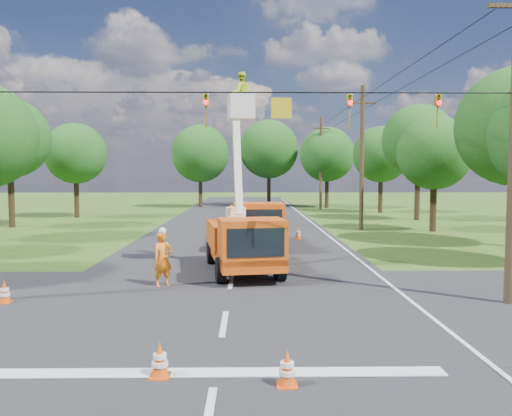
{
  "coord_description": "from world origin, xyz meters",
  "views": [
    {
      "loc": [
        0.66,
        -12.72,
        3.95
      ],
      "look_at": [
        0.92,
        6.57,
        2.6
      ],
      "focal_mm": 35.0,
      "sensor_mm": 36.0,
      "label": 1
    }
  ],
  "objects_px": {
    "traffic_cone_1": "(287,368)",
    "tree_far_b": "(269,149)",
    "traffic_cone_4": "(4,292)",
    "tree_left_e": "(9,138)",
    "tree_right_e": "(381,154)",
    "traffic_cone_0": "(160,360)",
    "distant_car": "(267,213)",
    "traffic_cone_7": "(298,233)",
    "tree_left_f": "(76,154)",
    "ground_worker": "(163,259)",
    "pole_right_far": "(321,163)",
    "pole_right_mid": "(362,157)",
    "tree_right_c": "(434,153)",
    "traffic_cone_3": "(280,252)",
    "traffic_cone_2": "(284,264)",
    "second_truck": "(255,223)",
    "tree_right_d": "(418,140)",
    "tree_far_c": "(327,155)",
    "tree_far_a": "(200,154)",
    "bucket_truck": "(243,231)"
  },
  "relations": [
    {
      "from": "traffic_cone_3",
      "to": "pole_right_mid",
      "type": "xyz_separation_m",
      "value": [
        6.43,
        12.25,
        4.75
      ]
    },
    {
      "from": "distant_car",
      "to": "pole_right_mid",
      "type": "relative_size",
      "value": 0.44
    },
    {
      "from": "ground_worker",
      "to": "pole_right_mid",
      "type": "relative_size",
      "value": 0.19
    },
    {
      "from": "second_truck",
      "to": "tree_right_e",
      "type": "bearing_deg",
      "value": 57.49
    },
    {
      "from": "traffic_cone_7",
      "to": "tree_right_c",
      "type": "relative_size",
      "value": 0.09
    },
    {
      "from": "traffic_cone_4",
      "to": "tree_right_c",
      "type": "xyz_separation_m",
      "value": [
        19.94,
        18.78,
        4.95
      ]
    },
    {
      "from": "traffic_cone_0",
      "to": "tree_far_c",
      "type": "xyz_separation_m",
      "value": [
        10.56,
        47.34,
        5.7
      ]
    },
    {
      "from": "pole_right_mid",
      "to": "tree_right_e",
      "type": "bearing_deg",
      "value": 70.54
    },
    {
      "from": "tree_far_a",
      "to": "tree_right_e",
      "type": "bearing_deg",
      "value": -23.05
    },
    {
      "from": "bucket_truck",
      "to": "traffic_cone_3",
      "type": "distance_m",
      "value": 3.56
    },
    {
      "from": "distant_car",
      "to": "traffic_cone_4",
      "type": "relative_size",
      "value": 6.13
    },
    {
      "from": "tree_left_f",
      "to": "tree_far_a",
      "type": "relative_size",
      "value": 0.88
    },
    {
      "from": "traffic_cone_2",
      "to": "tree_left_e",
      "type": "bearing_deg",
      "value": 137.37
    },
    {
      "from": "traffic_cone_1",
      "to": "traffic_cone_4",
      "type": "xyz_separation_m",
      "value": [
        -8.1,
        6.0,
        0.0
      ]
    },
    {
      "from": "tree_far_b",
      "to": "traffic_cone_2",
      "type": "bearing_deg",
      "value": -91.4
    },
    {
      "from": "traffic_cone_4",
      "to": "pole_right_mid",
      "type": "xyz_separation_m",
      "value": [
        15.24,
        19.78,
        4.75
      ]
    },
    {
      "from": "traffic_cone_2",
      "to": "tree_far_c",
      "type": "height_order",
      "value": "tree_far_c"
    },
    {
      "from": "distant_car",
      "to": "pole_right_far",
      "type": "bearing_deg",
      "value": 90.46
    },
    {
      "from": "traffic_cone_3",
      "to": "tree_left_f",
      "type": "relative_size",
      "value": 0.08
    },
    {
      "from": "distant_car",
      "to": "tree_far_b",
      "type": "relative_size",
      "value": 0.42
    },
    {
      "from": "traffic_cone_4",
      "to": "traffic_cone_0",
      "type": "bearing_deg",
      "value": -44.37
    },
    {
      "from": "distant_car",
      "to": "pole_right_far",
      "type": "distance_m",
      "value": 16.61
    },
    {
      "from": "ground_worker",
      "to": "distant_car",
      "type": "xyz_separation_m",
      "value": [
        4.46,
        22.83,
        -0.22
      ]
    },
    {
      "from": "tree_far_b",
      "to": "traffic_cone_3",
      "type": "bearing_deg",
      "value": -91.43
    },
    {
      "from": "traffic_cone_3",
      "to": "tree_left_e",
      "type": "height_order",
      "value": "tree_left_e"
    },
    {
      "from": "traffic_cone_0",
      "to": "tree_far_b",
      "type": "xyz_separation_m",
      "value": [
        4.06,
        50.34,
        6.45
      ]
    },
    {
      "from": "second_truck",
      "to": "tree_left_f",
      "type": "relative_size",
      "value": 0.81
    },
    {
      "from": "traffic_cone_4",
      "to": "tree_far_b",
      "type": "distance_m",
      "value": 46.28
    },
    {
      "from": "traffic_cone_4",
      "to": "distant_car",
      "type": "bearing_deg",
      "value": 70.56
    },
    {
      "from": "ground_worker",
      "to": "tree_left_e",
      "type": "height_order",
      "value": "tree_left_e"
    },
    {
      "from": "tree_left_f",
      "to": "tree_far_b",
      "type": "bearing_deg",
      "value": 40.12
    },
    {
      "from": "distant_car",
      "to": "traffic_cone_7",
      "type": "xyz_separation_m",
      "value": [
        1.46,
        -10.47,
        -0.38
      ]
    },
    {
      "from": "traffic_cone_7",
      "to": "pole_right_far",
      "type": "relative_size",
      "value": 0.07
    },
    {
      "from": "tree_left_e",
      "to": "tree_right_e",
      "type": "distance_m",
      "value": 33.25
    },
    {
      "from": "bucket_truck",
      "to": "tree_left_e",
      "type": "distance_m",
      "value": 24.73
    },
    {
      "from": "traffic_cone_0",
      "to": "tree_far_a",
      "type": "relative_size",
      "value": 0.07
    },
    {
      "from": "traffic_cone_4",
      "to": "tree_left_e",
      "type": "bearing_deg",
      "value": 114.78
    },
    {
      "from": "traffic_cone_4",
      "to": "tree_left_e",
      "type": "relative_size",
      "value": 0.08
    },
    {
      "from": "tree_left_f",
      "to": "pole_right_far",
      "type": "bearing_deg",
      "value": 23.23
    },
    {
      "from": "traffic_cone_7",
      "to": "traffic_cone_0",
      "type": "bearing_deg",
      "value": -102.94
    },
    {
      "from": "traffic_cone_1",
      "to": "tree_far_b",
      "type": "distance_m",
      "value": 51.22
    },
    {
      "from": "ground_worker",
      "to": "traffic_cone_1",
      "type": "distance_m",
      "value": 9.06
    },
    {
      "from": "ground_worker",
      "to": "tree_right_d",
      "type": "relative_size",
      "value": 0.2
    },
    {
      "from": "traffic_cone_1",
      "to": "tree_right_d",
      "type": "height_order",
      "value": "tree_right_d"
    },
    {
      "from": "tree_far_b",
      "to": "traffic_cone_4",
      "type": "bearing_deg",
      "value": -102.28
    },
    {
      "from": "pole_right_mid",
      "to": "traffic_cone_0",
      "type": "bearing_deg",
      "value": -110.68
    },
    {
      "from": "traffic_cone_2",
      "to": "traffic_cone_1",
      "type": "bearing_deg",
      "value": -93.59
    },
    {
      "from": "tree_right_c",
      "to": "distant_car",
      "type": "bearing_deg",
      "value": 150.4
    },
    {
      "from": "tree_right_c",
      "to": "tree_right_e",
      "type": "xyz_separation_m",
      "value": [
        0.6,
        16.0,
        0.5
      ]
    },
    {
      "from": "ground_worker",
      "to": "traffic_cone_4",
      "type": "bearing_deg",
      "value": 169.79
    }
  ]
}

